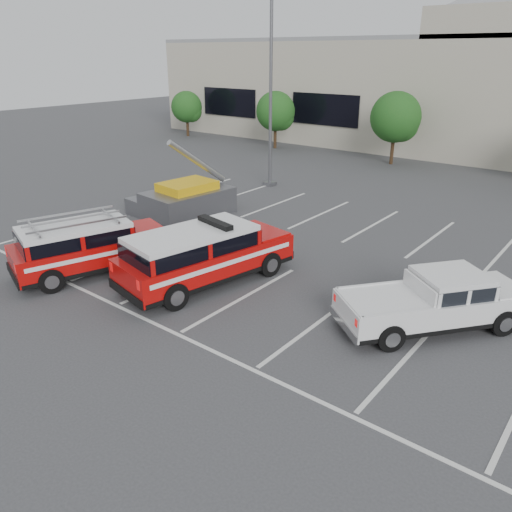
# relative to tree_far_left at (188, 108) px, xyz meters

# --- Properties ---
(ground) EXTENTS (120.00, 120.00, 0.00)m
(ground) POSITION_rel_tree_far_left_xyz_m (24.91, -22.05, -2.50)
(ground) COLOR #39393C
(ground) RESTS_ON ground
(stall_markings) EXTENTS (23.00, 15.00, 0.01)m
(stall_markings) POSITION_rel_tree_far_left_xyz_m (24.91, -17.55, -2.50)
(stall_markings) COLOR silver
(stall_markings) RESTS_ON ground
(tree_far_left) EXTENTS (2.77, 2.77, 3.99)m
(tree_far_left) POSITION_rel_tree_far_left_xyz_m (0.00, 0.00, 0.00)
(tree_far_left) COLOR #3F2B19
(tree_far_left) RESTS_ON ground
(tree_left) EXTENTS (3.07, 3.07, 4.42)m
(tree_left) POSITION_rel_tree_far_left_xyz_m (10.00, 0.00, 0.27)
(tree_left) COLOR #3F2B19
(tree_left) RESTS_ON ground
(tree_mid_left) EXTENTS (3.37, 3.37, 4.85)m
(tree_mid_left) POSITION_rel_tree_far_left_xyz_m (20.00, 0.00, 0.54)
(tree_mid_left) COLOR #3F2B19
(tree_mid_left) RESTS_ON ground
(light_pole_left) EXTENTS (0.90, 0.60, 10.24)m
(light_pole_left) POSITION_rel_tree_far_left_xyz_m (16.91, -10.05, 2.68)
(light_pole_left) COLOR #59595E
(light_pole_left) RESTS_ON ground
(fire_chief_suv) EXTENTS (3.27, 6.24, 2.09)m
(fire_chief_suv) POSITION_rel_tree_far_left_xyz_m (23.15, -21.97, -1.65)
(fire_chief_suv) COLOR #AC0908
(fire_chief_suv) RESTS_ON ground
(white_pickup) EXTENTS (4.66, 5.24, 1.61)m
(white_pickup) POSITION_rel_tree_far_left_xyz_m (30.22, -20.11, -1.86)
(white_pickup) COLOR silver
(white_pickup) RESTS_ON ground
(ladder_suv) EXTENTS (3.53, 5.60, 2.06)m
(ladder_suv) POSITION_rel_tree_far_left_xyz_m (19.39, -23.82, -1.68)
(ladder_suv) COLOR #AC0908
(ladder_suv) RESTS_ON ground
(utility_rig) EXTENTS (3.97, 4.42, 3.65)m
(utility_rig) POSITION_rel_tree_far_left_xyz_m (17.22, -17.13, -1.78)
(utility_rig) COLOR #59595E
(utility_rig) RESTS_ON ground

